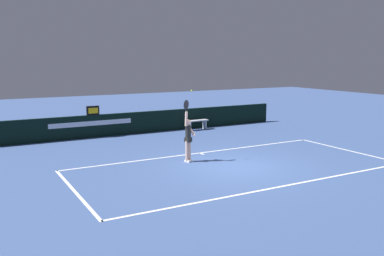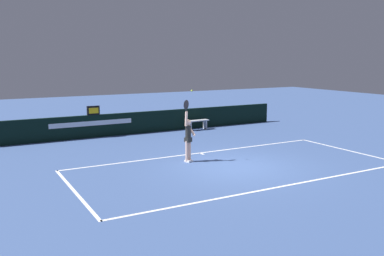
# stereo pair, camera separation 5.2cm
# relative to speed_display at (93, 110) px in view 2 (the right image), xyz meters

# --- Properties ---
(ground_plane) EXTENTS (60.00, 60.00, 0.00)m
(ground_plane) POSITION_rel_speed_display_xyz_m (2.77, -7.78, -1.30)
(ground_plane) COLOR #3B5488
(court_lines) EXTENTS (11.26, 5.10, 0.00)m
(court_lines) POSITION_rel_speed_display_xyz_m (2.77, -7.82, -1.30)
(court_lines) COLOR white
(court_lines) RESTS_ON ground
(back_wall) EXTENTS (15.27, 0.17, 1.09)m
(back_wall) POSITION_rel_speed_display_xyz_m (2.76, 0.00, -0.76)
(back_wall) COLOR black
(back_wall) RESTS_ON ground
(speed_display) EXTENTS (0.59, 0.15, 0.43)m
(speed_display) POSITION_rel_speed_display_xyz_m (0.00, 0.00, 0.00)
(speed_display) COLOR black
(speed_display) RESTS_ON back_wall
(tennis_player) EXTENTS (0.49, 0.39, 2.31)m
(tennis_player) POSITION_rel_speed_display_xyz_m (1.68, -6.37, -0.36)
(tennis_player) COLOR beige
(tennis_player) RESTS_ON ground
(tennis_ball) EXTENTS (0.07, 0.07, 0.07)m
(tennis_ball) POSITION_rel_speed_display_xyz_m (1.80, -6.42, 1.31)
(tennis_ball) COLOR #C9E335
(courtside_bench_near) EXTENTS (1.27, 0.40, 0.52)m
(courtside_bench_near) POSITION_rel_speed_display_xyz_m (5.37, -0.57, -0.92)
(courtside_bench_near) COLOR #B2B7C1
(courtside_bench_near) RESTS_ON ground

